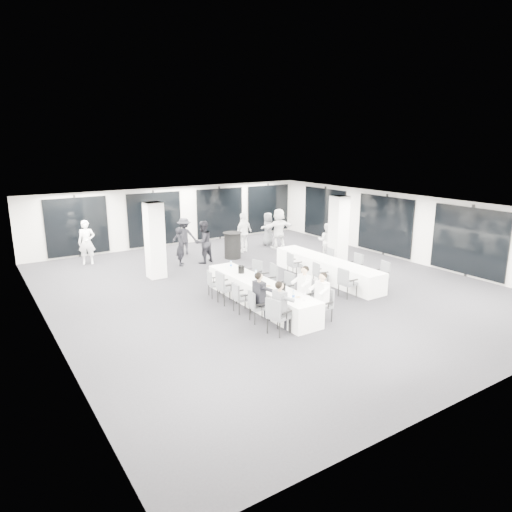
{
  "coord_description": "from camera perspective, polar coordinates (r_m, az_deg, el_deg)",
  "views": [
    {
      "loc": [
        -8.57,
        -12.49,
        4.95
      ],
      "look_at": [
        -0.59,
        -0.2,
        1.23
      ],
      "focal_mm": 32.0,
      "sensor_mm": 36.0,
      "label": 1
    }
  ],
  "objects": [
    {
      "name": "chair_main_right_fourth",
      "position": [
        14.98,
        1.74,
        -2.7
      ],
      "size": [
        0.59,
        0.63,
        1.02
      ],
      "rotation": [
        0.0,
        0.0,
        1.41
      ],
      "color": "#4D4F54",
      "rests_on": "floor"
    },
    {
      "name": "chair_side_right_near",
      "position": [
        16.16,
        15.47,
        -2.11
      ],
      "size": [
        0.55,
        0.59,
        0.95
      ],
      "rotation": [
        0.0,
        0.0,
        1.41
      ],
      "color": "#4D4F54",
      "rests_on": "floor"
    },
    {
      "name": "water_bottle_b",
      "position": [
        14.44,
        -0.01,
        -2.2
      ],
      "size": [
        0.07,
        0.07,
        0.22
      ],
      "primitive_type": "cylinder",
      "color": "silver",
      "rests_on": "banquet_table_main"
    },
    {
      "name": "water_bottle_a",
      "position": [
        12.49,
        4.7,
        -4.89
      ],
      "size": [
        0.07,
        0.07,
        0.23
      ],
      "primitive_type": "cylinder",
      "color": "silver",
      "rests_on": "banquet_table_main"
    },
    {
      "name": "room",
      "position": [
        16.94,
        1.76,
        2.1
      ],
      "size": [
        14.04,
        16.04,
        2.84
      ],
      "color": "#232227",
      "rests_on": "ground"
    },
    {
      "name": "standing_guest_b",
      "position": [
        18.91,
        -6.64,
        2.09
      ],
      "size": [
        1.09,
        0.84,
        2.0
      ],
      "primitive_type": "imported",
      "rotation": [
        0.0,
        0.0,
        3.43
      ],
      "color": "black",
      "rests_on": "floor"
    },
    {
      "name": "ice_bucket_far",
      "position": [
        14.86,
        -1.87,
        -1.7
      ],
      "size": [
        0.21,
        0.21,
        0.24
      ],
      "primitive_type": "cylinder",
      "color": "black",
      "rests_on": "banquet_table_main"
    },
    {
      "name": "seated_guest_a",
      "position": [
        11.98,
        3.21,
        -5.96
      ],
      "size": [
        0.5,
        0.38,
        1.44
      ],
      "rotation": [
        0.0,
        0.0,
        -1.57
      ],
      "color": "#595C61",
      "rests_on": "floor"
    },
    {
      "name": "standing_guest_g",
      "position": [
        19.87,
        -20.44,
        1.96
      ],
      "size": [
        0.9,
        0.81,
        2.05
      ],
      "primitive_type": "imported",
      "rotation": [
        0.0,
        0.0,
        -0.33
      ],
      "color": "white",
      "rests_on": "floor"
    },
    {
      "name": "chair_side_right_far",
      "position": [
        18.03,
        8.94,
        -0.22
      ],
      "size": [
        0.47,
        0.52,
        0.87
      ],
      "rotation": [
        0.0,
        0.0,
        1.49
      ],
      "color": "#4D4F54",
      "rests_on": "floor"
    },
    {
      "name": "column_left",
      "position": [
        17.09,
        -12.54,
        1.91
      ],
      "size": [
        0.6,
        0.6,
        2.8
      ],
      "primitive_type": "cube",
      "color": "white",
      "rests_on": "floor"
    },
    {
      "name": "banquet_table_side",
      "position": [
        16.9,
        8.8,
        -1.63
      ],
      "size": [
        0.9,
        5.0,
        0.75
      ],
      "primitive_type": "cube",
      "color": "white",
      "rests_on": "floor"
    },
    {
      "name": "wine_glass",
      "position": [
        12.41,
        6.07,
        -4.81
      ],
      "size": [
        0.08,
        0.08,
        0.22
      ],
      "color": "silver",
      "rests_on": "banquet_table_main"
    },
    {
      "name": "chair_side_left_far",
      "position": [
        17.04,
        4.66,
        -0.89
      ],
      "size": [
        0.51,
        0.55,
        0.9
      ],
      "rotation": [
        0.0,
        0.0,
        -1.7
      ],
      "color": "#4D4F54",
      "rests_on": "floor"
    },
    {
      "name": "plate_c",
      "position": [
        13.54,
        1.56,
        -3.77
      ],
      "size": [
        0.21,
        0.21,
        0.03
      ],
      "color": "white",
      "rests_on": "banquet_table_main"
    },
    {
      "name": "plate_b",
      "position": [
        12.66,
        5.32,
        -5.14
      ],
      "size": [
        0.18,
        0.18,
        0.03
      ],
      "color": "white",
      "rests_on": "banquet_table_main"
    },
    {
      "name": "seated_guest_d",
      "position": [
        13.35,
        5.84,
        -3.87
      ],
      "size": [
        0.5,
        0.38,
        1.44
      ],
      "rotation": [
        0.0,
        0.0,
        1.57
      ],
      "color": "white",
      "rests_on": "floor"
    },
    {
      "name": "cocktail_table",
      "position": [
        19.67,
        -2.95,
        1.36
      ],
      "size": [
        0.81,
        0.81,
        1.13
      ],
      "color": "black",
      "rests_on": "floor"
    },
    {
      "name": "seated_guest_c",
      "position": [
        12.78,
        8.03,
        -4.77
      ],
      "size": [
        0.5,
        0.38,
        1.44
      ],
      "rotation": [
        0.0,
        0.0,
        1.57
      ],
      "color": "white",
      "rests_on": "floor"
    },
    {
      "name": "banquet_table_main",
      "position": [
        14.07,
        0.46,
        -4.72
      ],
      "size": [
        0.9,
        5.0,
        0.75
      ],
      "primitive_type": "cube",
      "color": "white",
      "rests_on": "floor"
    },
    {
      "name": "standing_guest_a",
      "position": [
        18.68,
        -9.39,
        1.5
      ],
      "size": [
        0.75,
        0.81,
        1.78
      ],
      "primitive_type": "imported",
      "rotation": [
        0.0,
        0.0,
        1.13
      ],
      "color": "black",
      "rests_on": "floor"
    },
    {
      "name": "seated_guest_b",
      "position": [
        12.73,
        0.63,
        -4.71
      ],
      "size": [
        0.5,
        0.38,
        1.44
      ],
      "rotation": [
        0.0,
        0.0,
        -1.57
      ],
      "color": "black",
      "rests_on": "floor"
    },
    {
      "name": "chair_main_left_far",
      "position": [
        14.84,
        -5.35,
        -3.26
      ],
      "size": [
        0.52,
        0.55,
        0.88
      ],
      "rotation": [
        0.0,
        0.0,
        -1.76
      ],
      "color": "#4D4F54",
      "rests_on": "floor"
    },
    {
      "name": "chair_main_right_mid",
      "position": [
        14.28,
        3.81,
        -3.76
      ],
      "size": [
        0.52,
        0.57,
        0.95
      ],
      "rotation": [
        0.0,
        0.0,
        1.65
      ],
      "color": "#4D4F54",
      "rests_on": "floor"
    },
    {
      "name": "water_bottle_c",
      "position": [
        15.49,
        -3.15,
        -1.07
      ],
      "size": [
        0.07,
        0.07,
        0.23
      ],
      "primitive_type": "cylinder",
      "color": "silver",
      "rests_on": "banquet_table_main"
    },
    {
      "name": "standing_guest_e",
      "position": [
        22.06,
        1.49,
        3.66
      ],
      "size": [
        0.74,
        0.98,
        1.8
      ],
      "primitive_type": "imported",
      "rotation": [
        0.0,
        0.0,
        1.31
      ],
      "color": "#595C61",
      "rests_on": "floor"
    },
    {
      "name": "column_right",
      "position": [
        18.91,
        10.26,
        3.2
      ],
      "size": [
        0.6,
        0.6,
        2.8
      ],
      "primitive_type": "cube",
      "color": "white",
      "rests_on": "floor"
    },
    {
      "name": "chair_main_left_fourth",
      "position": [
        14.17,
        -3.98,
        -3.72
      ],
      "size": [
        0.52,
        0.59,
        1.02
      ],
      "rotation": [
        0.0,
        0.0,
        -1.58
      ],
      "color": "#4D4F54",
      "rests_on": "floor"
    },
    {
      "name": "chair_main_right_far",
      "position": [
        15.71,
        -0.17,
        -2.05
      ],
      "size": [
        0.58,
        0.6,
        0.95
      ],
      "rotation": [
        0.0,
        0.0,
        1.81
      ],
      "color": "#4D4F54",
      "rests_on": "floor"
    },
    {
      "name": "chair_main_right_near",
      "position": [
        12.98,
        8.53,
        -5.8
      ],
      "size": [
        0.49,
        0.55,
        0.94
      ],
      "rotation": [
        0.0,
        0.0,
        1.61
      ],
      "color": "#4D4F54",
      "rests_on": "floor"
    },
    {
      "name": "chair_side_right_mid",
      "position": [
        16.98,
        12.35,
        -1.12
      ],
      "size": [
        0.51,
        0.56,
        0.96
      ],
      "rotation": [
        0.0,
        0.0,
        1.51
      ],
      "color": "#4D4F54",
      "rests_on": "floor"
    },
    {
      "name": "plate_a",
      "position": [
        12.85,
        3.16,
        -4.79
      ],
      "size": [
        0.22,
        0.22,
        0.03
      ],
      "color": "white",
      "rests_on": "banquet_table_main"
    },
    {
      "name": "chair_main_right_second",
      "position": [
        13.52,
        6.39,
        -4.69
      ],
      "size": [
        0.53,
        0.59,
        1.02
      ],
      "rotation": [
        0.0,
        0.0,
        1.54
      ],
      "color": "#4D4F54",
      "rests_on": "floor"
    },
    {
      "name": "chair_main_left_near",
      "position": [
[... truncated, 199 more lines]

